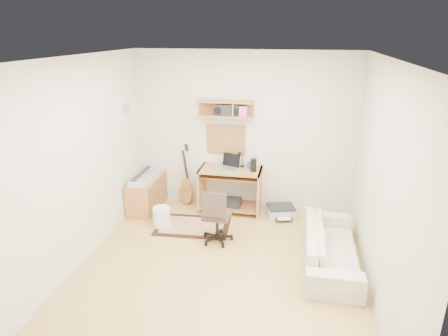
% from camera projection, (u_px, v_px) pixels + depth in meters
% --- Properties ---
extents(floor, '(3.60, 4.00, 0.01)m').
position_uv_depth(floor, '(220.00, 270.00, 4.94)').
color(floor, tan).
rests_on(floor, ground).
extents(ceiling, '(3.60, 4.00, 0.01)m').
position_uv_depth(ceiling, '(219.00, 58.00, 4.06)').
color(ceiling, white).
rests_on(ceiling, ground).
extents(back_wall, '(3.60, 0.01, 2.60)m').
position_uv_depth(back_wall, '(244.00, 132.00, 6.35)').
color(back_wall, beige).
rests_on(back_wall, ground).
extents(left_wall, '(0.01, 4.00, 2.60)m').
position_uv_depth(left_wall, '(77.00, 165.00, 4.82)').
color(left_wall, beige).
rests_on(left_wall, ground).
extents(right_wall, '(0.01, 4.00, 2.60)m').
position_uv_depth(right_wall, '(384.00, 186.00, 4.17)').
color(right_wall, beige).
rests_on(right_wall, ground).
extents(wall_shelf, '(0.90, 0.25, 0.26)m').
position_uv_depth(wall_shelf, '(225.00, 109.00, 6.15)').
color(wall_shelf, '#B57940').
rests_on(wall_shelf, back_wall).
extents(cork_board, '(0.64, 0.03, 0.49)m').
position_uv_depth(cork_board, '(226.00, 139.00, 6.43)').
color(cork_board, '#AE7957').
rests_on(cork_board, back_wall).
extents(wall_photo, '(0.02, 0.20, 0.15)m').
position_uv_depth(wall_photo, '(127.00, 108.00, 6.07)').
color(wall_photo, '#4C8CBF').
rests_on(wall_photo, left_wall).
extents(desk, '(1.00, 0.55, 0.75)m').
position_uv_depth(desk, '(230.00, 190.00, 6.43)').
color(desk, '#B57940').
rests_on(desk, floor).
extents(laptop, '(0.40, 0.40, 0.24)m').
position_uv_depth(laptop, '(228.00, 162.00, 6.26)').
color(laptop, silver).
rests_on(laptop, desk).
extents(speaker, '(0.10, 0.10, 0.21)m').
position_uv_depth(speaker, '(254.00, 165.00, 6.16)').
color(speaker, black).
rests_on(speaker, desk).
extents(desk_lamp, '(0.09, 0.09, 0.26)m').
position_uv_depth(desk_lamp, '(242.00, 159.00, 6.36)').
color(desk_lamp, black).
rests_on(desk_lamp, desk).
extents(pencil_cup, '(0.07, 0.07, 0.11)m').
position_uv_depth(pencil_cup, '(250.00, 165.00, 6.33)').
color(pencil_cup, navy).
rests_on(pencil_cup, desk).
extents(boombox, '(0.37, 0.17, 0.19)m').
position_uv_depth(boombox, '(227.00, 110.00, 6.15)').
color(boombox, black).
rests_on(boombox, wall_shelf).
extents(rug, '(1.16, 0.81, 0.01)m').
position_uv_depth(rug, '(193.00, 226.00, 6.03)').
color(rug, beige).
rests_on(rug, floor).
extents(task_chair, '(0.44, 0.44, 0.83)m').
position_uv_depth(task_chair, '(217.00, 215.00, 5.48)').
color(task_chair, '#372A21').
rests_on(task_chair, floor).
extents(cabinet, '(0.40, 0.90, 0.55)m').
position_uv_depth(cabinet, '(147.00, 193.00, 6.56)').
color(cabinet, '#B57940').
rests_on(cabinet, floor).
extents(music_keyboard, '(0.27, 0.85, 0.07)m').
position_uv_depth(music_keyboard, '(145.00, 176.00, 6.46)').
color(music_keyboard, '#B2B5BA').
rests_on(music_keyboard, cabinet).
extents(guitar, '(0.33, 0.28, 1.06)m').
position_uv_depth(guitar, '(185.00, 175.00, 6.65)').
color(guitar, '#B17B36').
rests_on(guitar, floor).
extents(waste_basket, '(0.27, 0.27, 0.32)m').
position_uv_depth(waste_basket, '(162.00, 217.00, 5.98)').
color(waste_basket, white).
rests_on(waste_basket, floor).
extents(printer, '(0.53, 0.46, 0.17)m').
position_uv_depth(printer, '(281.00, 211.00, 6.34)').
color(printer, '#A5A8AA').
rests_on(printer, floor).
extents(sofa, '(0.49, 1.69, 0.66)m').
position_uv_depth(sofa, '(332.00, 241.00, 4.97)').
color(sofa, beige).
rests_on(sofa, floor).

